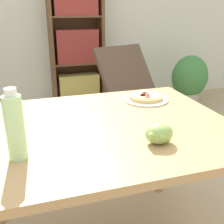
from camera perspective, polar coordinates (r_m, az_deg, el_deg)
name	(u,v)px	position (r m, az deg, el deg)	size (l,w,h in m)	color
wall_back	(43,3)	(3.72, -13.94, 20.73)	(8.00, 0.05, 2.60)	silver
dining_table	(100,144)	(1.33, -2.44, -6.51)	(1.22, 0.94, 0.77)	tan
pizza_on_plate	(146,98)	(1.62, 6.89, 2.89)	(0.25, 0.25, 0.04)	white
grape_bunch	(159,134)	(1.12, 9.52, -4.37)	(0.11, 0.09, 0.08)	#93BC5B
drink_bottle	(15,127)	(1.02, -19.12, -2.85)	(0.07, 0.07, 0.26)	#B7EAA3
lounge_chair_far	(136,108)	(2.89, 4.80, 0.77)	(0.75, 0.89, 0.88)	slate
bookshelf	(77,44)	(3.62, -7.19, 13.52)	(0.66, 0.29, 1.73)	brown
potted_plant_floor	(189,80)	(3.77, 15.46, 6.32)	(0.47, 0.40, 0.69)	#BCB2A3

